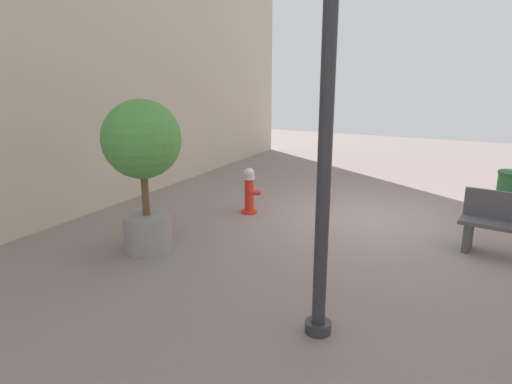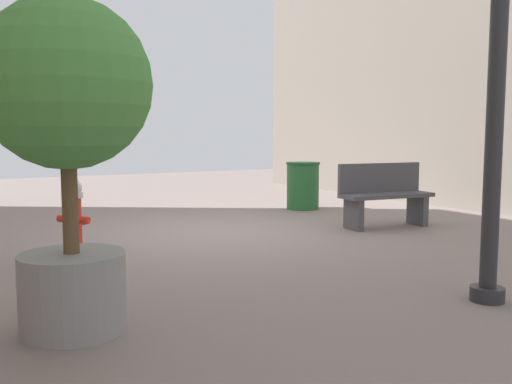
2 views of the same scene
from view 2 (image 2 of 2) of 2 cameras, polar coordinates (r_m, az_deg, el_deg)
name	(u,v)px [view 2 (image 2 of 2)]	position (r m, az deg, el deg)	size (l,w,h in m)	color
ground_plane	(217,232)	(8.03, -4.00, -4.04)	(23.40, 23.40, 0.00)	gray
fire_hydrant	(74,218)	(6.57, -18.06, -2.57)	(0.36, 0.36, 0.90)	red
bench_near	(384,195)	(8.58, 12.92, -0.27)	(1.48, 0.62, 0.95)	#4C4C51
planter_tree	(67,118)	(4.06, -18.69, 7.14)	(1.17, 1.17, 2.32)	gray
trash_bin	(303,186)	(10.37, 4.79, 0.66)	(0.62, 0.62, 0.87)	#266633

